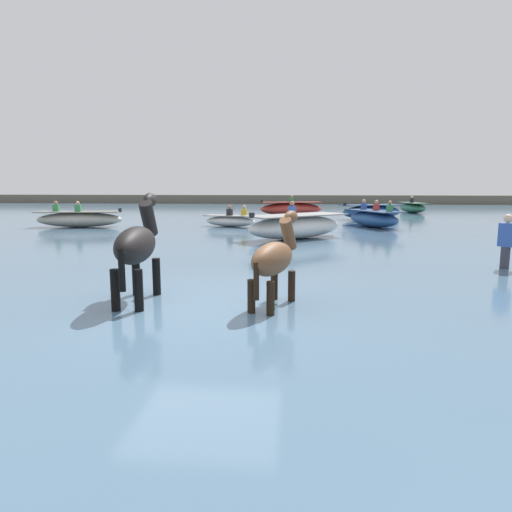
# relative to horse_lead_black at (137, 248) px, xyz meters

# --- Properties ---
(ground_plane) EXTENTS (120.00, 120.00, 0.00)m
(ground_plane) POSITION_rel_horse_lead_black_xyz_m (1.10, 0.06, -1.27)
(ground_plane) COLOR #84755B
(water_surface) EXTENTS (90.00, 90.00, 0.37)m
(water_surface) POSITION_rel_horse_lead_black_xyz_m (1.10, 10.06, -1.08)
(water_surface) COLOR slate
(water_surface) RESTS_ON ground
(horse_lead_black) EXTENTS (0.59, 1.96, 2.14)m
(horse_lead_black) POSITION_rel_horse_lead_black_xyz_m (0.00, 0.00, 0.00)
(horse_lead_black) COLOR black
(horse_lead_black) RESTS_ON ground
(horse_trailing_bay) EXTENTS (0.86, 1.70, 1.85)m
(horse_trailing_bay) POSITION_rel_horse_lead_black_xyz_m (2.25, -0.09, -0.17)
(horse_trailing_bay) COLOR brown
(horse_trailing_bay) RESTS_ON ground
(boat_far_offshore) EXTENTS (2.58, 3.71, 1.25)m
(boat_far_offshore) POSITION_rel_horse_lead_black_xyz_m (6.18, 14.31, -0.51)
(boat_far_offshore) COLOR #28518E
(boat_far_offshore) RESTS_ON water_surface
(boat_near_starboard) EXTENTS (1.74, 3.54, 1.19)m
(boat_near_starboard) POSITION_rel_horse_lead_black_xyz_m (10.84, 25.97, -0.54)
(boat_near_starboard) COLOR #337556
(boat_near_starboard) RESTS_ON water_surface
(boat_mid_outer) EXTENTS (4.28, 2.47, 1.35)m
(boat_mid_outer) POSITION_rel_horse_lead_black_xyz_m (2.24, 22.05, -0.46)
(boat_mid_outer) COLOR #BC382D
(boat_mid_outer) RESTS_ON water_surface
(boat_far_inshore) EXTENTS (2.65, 1.53, 1.01)m
(boat_far_inshore) POSITION_rel_horse_lead_black_xyz_m (-0.49, 13.84, -0.62)
(boat_far_inshore) COLOR silver
(boat_far_inshore) RESTS_ON water_surface
(boat_near_port) EXTENTS (4.04, 1.84, 1.21)m
(boat_near_port) POSITION_rel_horse_lead_black_xyz_m (-7.47, 12.97, -0.53)
(boat_near_port) COLOR #B2AD9E
(boat_near_port) RESTS_ON water_surface
(boat_mid_channel) EXTENTS (4.05, 2.98, 0.97)m
(boat_mid_channel) POSITION_rel_horse_lead_black_xyz_m (6.91, 19.34, -0.48)
(boat_mid_channel) COLOR #28518E
(boat_mid_channel) RESTS_ON water_surface
(boat_distant_west) EXTENTS (4.08, 3.89, 1.35)m
(boat_distant_west) POSITION_rel_horse_lead_black_xyz_m (2.57, 9.24, -0.46)
(boat_distant_west) COLOR silver
(boat_distant_west) RESTS_ON water_surface
(person_spectator_far) EXTENTS (0.35, 0.38, 1.63)m
(person_spectator_far) POSITION_rel_horse_lead_black_xyz_m (7.43, 3.67, -0.40)
(person_spectator_far) COLOR #383842
(person_spectator_far) RESTS_ON ground
(far_shoreline) EXTENTS (80.00, 2.40, 1.28)m
(far_shoreline) POSITION_rel_horse_lead_black_xyz_m (1.10, 42.00, -0.63)
(far_shoreline) COLOR #605B4C
(far_shoreline) RESTS_ON ground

